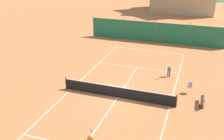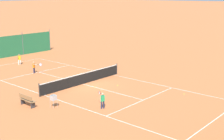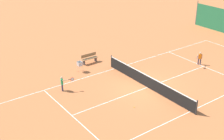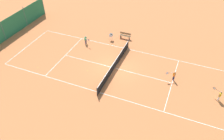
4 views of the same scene
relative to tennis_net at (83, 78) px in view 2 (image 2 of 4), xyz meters
The scene contains 11 objects.
ground_plane 0.50m from the tennis_net, ahead, with size 600.00×600.00×0.00m, color #BC6638.
court_line_markings 0.50m from the tennis_net, ahead, with size 8.25×23.85×0.01m.
tennis_net is the anchor object (origin of this frame).
player_far_service 6.19m from the tennis_net, 58.54° to the left, with size 0.64×0.89×1.13m.
player_far_baseline 10.84m from the tennis_net, 93.76° to the right, with size 0.75×0.85×1.16m.
player_near_service 6.37m from the tennis_net, 85.76° to the right, with size 0.53×0.97×1.15m.
tennis_ball_service_box 8.64m from the tennis_net, 111.68° to the left, with size 0.07×0.07×0.07m, color #CCE033.
tennis_ball_far_corner 1.53m from the tennis_net, 88.19° to the left, with size 0.07×0.07×0.07m, color #CCE033.
tennis_ball_by_net_left 3.08m from the tennis_net, 121.48° to the left, with size 0.07×0.07×0.07m, color #CCE033.
ball_hopper 5.93m from the tennis_net, 26.41° to the left, with size 0.36×0.36×0.89m.
courtside_bench 6.43m from the tennis_net, ahead, with size 0.36×1.50×0.84m.
Camera 2 is at (17.91, 18.92, 7.62)m, focal length 50.00 mm.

